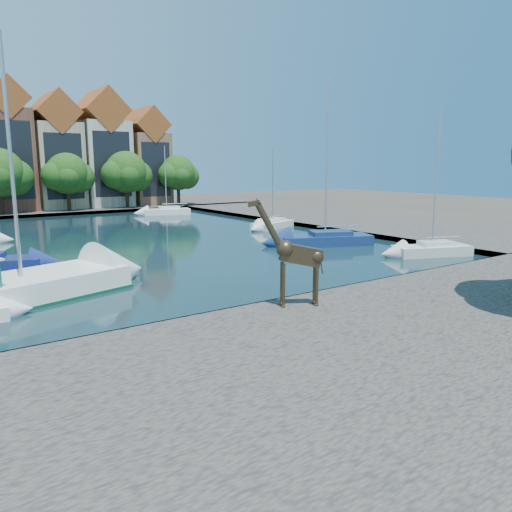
# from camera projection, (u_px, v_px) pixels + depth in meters

# --- Properties ---
(ground) EXTENTS (160.00, 160.00, 0.00)m
(ground) POSITION_uv_depth(u_px,v_px,m) (311.00, 301.00, 24.30)
(ground) COLOR #38332B
(ground) RESTS_ON ground
(water_basin) EXTENTS (38.00, 50.00, 0.08)m
(water_basin) POSITION_uv_depth(u_px,v_px,m) (129.00, 240.00, 43.60)
(water_basin) COLOR black
(water_basin) RESTS_ON ground
(near_quay) EXTENTS (50.00, 14.00, 0.50)m
(near_quay) POSITION_uv_depth(u_px,v_px,m) (436.00, 337.00, 18.63)
(near_quay) COLOR #514D46
(near_quay) RESTS_ON ground
(far_quay) EXTENTS (60.00, 16.00, 0.50)m
(far_quay) POSITION_uv_depth(u_px,v_px,m) (44.00, 210.00, 69.29)
(far_quay) COLOR #514D46
(far_quay) RESTS_ON ground
(right_quay) EXTENTS (14.00, 52.00, 0.50)m
(right_quay) POSITION_uv_depth(u_px,v_px,m) (337.00, 219.00, 57.70)
(right_quay) COLOR #514D46
(right_quay) RESTS_ON ground
(townhouse_center) EXTENTS (5.44, 9.18, 16.93)m
(townhouse_center) POSITION_uv_depth(u_px,v_px,m) (7.00, 150.00, 65.53)
(townhouse_center) COLOR brown
(townhouse_center) RESTS_ON far_quay
(townhouse_east_inner) EXTENTS (5.94, 9.18, 15.79)m
(townhouse_east_inner) POSITION_uv_depth(u_px,v_px,m) (55.00, 155.00, 69.04)
(townhouse_east_inner) COLOR tan
(townhouse_east_inner) RESTS_ON far_quay
(townhouse_east_mid) EXTENTS (6.43, 9.18, 16.65)m
(townhouse_east_mid) POSITION_uv_depth(u_px,v_px,m) (101.00, 153.00, 72.65)
(townhouse_east_mid) COLOR beige
(townhouse_east_mid) RESTS_ON far_quay
(townhouse_east_end) EXTENTS (5.44, 9.18, 14.43)m
(townhouse_east_end) POSITION_uv_depth(u_px,v_px,m) (144.00, 160.00, 76.51)
(townhouse_east_end) COLOR brown
(townhouse_east_end) RESTS_ON far_quay
(far_tree_mid_west) EXTENTS (7.80, 6.00, 8.00)m
(far_tree_mid_west) POSITION_uv_depth(u_px,v_px,m) (0.00, 175.00, 60.61)
(far_tree_mid_west) COLOR #332114
(far_tree_mid_west) RESTS_ON far_quay
(far_tree_mid_east) EXTENTS (7.02, 5.40, 7.52)m
(far_tree_mid_east) POSITION_uv_depth(u_px,v_px,m) (68.00, 175.00, 65.16)
(far_tree_mid_east) COLOR #332114
(far_tree_mid_east) RESTS_ON far_quay
(far_tree_east) EXTENTS (7.54, 5.80, 7.84)m
(far_tree_east) POSITION_uv_depth(u_px,v_px,m) (127.00, 173.00, 69.67)
(far_tree_east) COLOR #332114
(far_tree_east) RESTS_ON far_quay
(far_tree_far_east) EXTENTS (6.76, 5.20, 7.36)m
(far_tree_far_east) POSITION_uv_depth(u_px,v_px,m) (179.00, 174.00, 74.22)
(far_tree_far_east) COLOR #332114
(far_tree_far_east) RESTS_ON far_quay
(giraffe_statue) EXTENTS (3.04, 1.76, 4.64)m
(giraffe_statue) POSITION_uv_depth(u_px,v_px,m) (295.00, 254.00, 21.42)
(giraffe_statue) COLOR #392D1C
(giraffe_statue) RESTS_ON near_quay
(sailboat_right_a) EXTENTS (5.89, 3.85, 10.32)m
(sailboat_right_a) POSITION_uv_depth(u_px,v_px,m) (432.00, 248.00, 35.89)
(sailboat_right_a) COLOR silver
(sailboat_right_a) RESTS_ON water_basin
(sailboat_right_b) EXTENTS (7.87, 5.31, 13.75)m
(sailboat_right_b) POSITION_uv_depth(u_px,v_px,m) (325.00, 237.00, 40.64)
(sailboat_right_b) COLOR navy
(sailboat_right_b) RESTS_ON water_basin
(sailboat_right_c) EXTENTS (5.82, 3.79, 8.02)m
(sailboat_right_c) POSITION_uv_depth(u_px,v_px,m) (273.00, 223.00, 51.23)
(sailboat_right_c) COLOR silver
(sailboat_right_c) RESTS_ON water_basin
(sailboat_right_d) EXTENTS (6.24, 3.56, 8.77)m
(sailboat_right_d) POSITION_uv_depth(u_px,v_px,m) (167.00, 210.00, 64.74)
(sailboat_right_d) COLOR white
(sailboat_right_d) RESTS_ON water_basin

